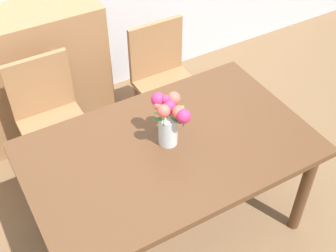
{
  "coord_description": "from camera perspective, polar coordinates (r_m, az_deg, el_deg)",
  "views": [
    {
      "loc": [
        -0.86,
        -1.48,
        2.46
      ],
      "look_at": [
        0.01,
        0.03,
        0.85
      ],
      "focal_mm": 48.04,
      "sensor_mm": 36.0,
      "label": 1
    }
  ],
  "objects": [
    {
      "name": "ground_plane",
      "position": [
        3.0,
        0.15,
        -12.43
      ],
      "size": [
        12.0,
        12.0,
        0.0
      ],
      "primitive_type": "plane",
      "color": "brown"
    },
    {
      "name": "chair_left",
      "position": [
        3.04,
        -14.77,
        1.42
      ],
      "size": [
        0.42,
        0.42,
        0.9
      ],
      "rotation": [
        0.0,
        0.0,
        3.14
      ],
      "color": "#9E7047",
      "rests_on": "ground_plane"
    },
    {
      "name": "dresser",
      "position": [
        3.44,
        -19.37,
        5.29
      ],
      "size": [
        1.4,
        0.47,
        1.0
      ],
      "color": "#9E7047",
      "rests_on": "ground_plane"
    },
    {
      "name": "chair_right",
      "position": [
        3.28,
        -0.57,
        6.41
      ],
      "size": [
        0.42,
        0.42,
        0.9
      ],
      "rotation": [
        0.0,
        0.0,
        3.14
      ],
      "color": "#9E7047",
      "rests_on": "ground_plane"
    },
    {
      "name": "flower_vase",
      "position": [
        2.35,
        0.18,
        1.15
      ],
      "size": [
        0.19,
        0.24,
        0.3
      ],
      "color": "silver",
      "rests_on": "dining_table"
    },
    {
      "name": "dining_table",
      "position": [
        2.5,
        0.17,
        -4.0
      ],
      "size": [
        1.56,
        0.97,
        0.73
      ],
      "color": "brown",
      "rests_on": "ground_plane"
    }
  ]
}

